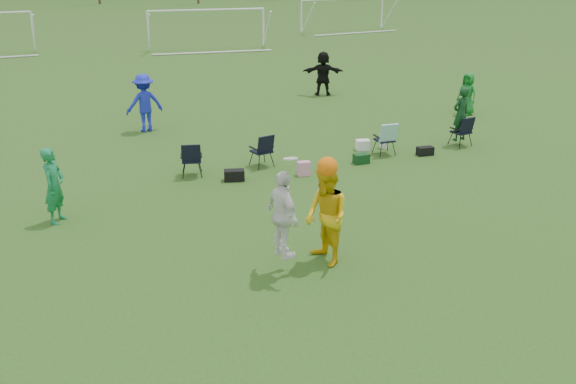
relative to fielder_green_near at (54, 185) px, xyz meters
name	(u,v)px	position (x,y,z in m)	size (l,w,h in m)	color
ground	(382,304)	(5.38, -5.82, -0.89)	(260.00, 260.00, 0.00)	#24551A
fielder_green_near	(54,185)	(0.00, 0.00, 0.00)	(0.65, 0.43, 1.78)	#167D46
fielder_blue	(144,103)	(3.00, 7.39, 0.10)	(1.28, 0.74, 1.98)	#1A27C9
fielder_green_far	(467,94)	(14.88, 5.78, -0.09)	(0.78, 0.51, 1.60)	#147425
fielder_black	(323,73)	(11.04, 10.86, 0.05)	(1.75, 0.56, 1.88)	black
center_contest	(313,215)	(4.74, -4.03, 0.21)	(1.70, 1.24, 2.40)	white
sideline_setup	(362,139)	(8.79, 2.25, -0.33)	(9.44, 1.98, 1.88)	#0F3A19
goal_mid	(207,18)	(9.38, 26.18, 1.03)	(7.40, 0.63, 2.46)	white
goal_right	(343,5)	(21.38, 32.18, 1.03)	(7.35, 1.14, 2.46)	white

